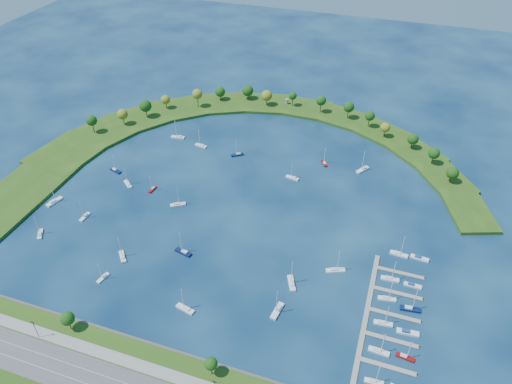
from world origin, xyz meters
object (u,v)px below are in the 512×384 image
(harbor_tower, at_px, (287,101))
(docked_boat_2, at_px, (379,351))
(moored_boat_1, at_px, (292,177))
(moored_boat_17, at_px, (54,201))
(moored_boat_3, at_px, (178,204))
(docked_boat_9, at_px, (412,285))
(docked_boat_10, at_px, (399,254))
(moored_boat_9, at_px, (152,189))
(moored_boat_16, at_px, (324,163))
(moored_boat_12, at_px, (128,184))
(moored_boat_0, at_px, (292,283))
(docked_boat_5, at_px, (408,332))
(docked_boat_3, at_px, (405,357))
(docked_boat_6, at_px, (387,298))
(docked_boat_8, at_px, (390,279))
(moored_boat_7, at_px, (122,256))
(docked_boat_11, at_px, (419,258))
(moored_boat_14, at_px, (335,270))
(moored_boat_13, at_px, (185,308))
(dock_system, at_px, (382,324))
(moored_boat_4, at_px, (85,216))
(docked_boat_7, at_px, (410,308))
(moored_boat_6, at_px, (237,154))
(moored_boat_10, at_px, (103,277))
(moored_boat_15, at_px, (363,169))
(moored_boat_8, at_px, (40,234))
(moored_boat_5, at_px, (115,170))
(moored_boat_18, at_px, (277,310))
(moored_boat_2, at_px, (201,145))
(moored_boat_19, at_px, (178,137))

(harbor_tower, height_order, docked_boat_2, docked_boat_2)
(moored_boat_1, xyz_separation_m, moored_boat_17, (-122.71, -66.46, 0.08))
(moored_boat_3, bearing_deg, moored_boat_1, 6.96)
(docked_boat_9, bearing_deg, docked_boat_10, 114.34)
(moored_boat_9, relative_size, moored_boat_16, 0.91)
(moored_boat_9, height_order, docked_boat_9, moored_boat_9)
(moored_boat_12, xyz_separation_m, docked_boat_9, (167.57, -26.00, -0.30))
(moored_boat_0, distance_m, docked_boat_5, 54.94)
(moored_boat_9, distance_m, moored_boat_17, 55.36)
(moored_boat_12, distance_m, docked_boat_2, 170.68)
(docked_boat_3, bearing_deg, moored_boat_12, 164.90)
(docked_boat_6, bearing_deg, docked_boat_8, 81.00)
(moored_boat_1, relative_size, docked_boat_2, 0.95)
(moored_boat_7, height_order, moored_boat_9, moored_boat_7)
(docked_boat_11, bearing_deg, moored_boat_14, -144.59)
(moored_boat_13, relative_size, docked_boat_9, 1.59)
(moored_boat_13, bearing_deg, moored_boat_9, -39.34)
(moored_boat_1, height_order, moored_boat_9, moored_boat_1)
(moored_boat_17, bearing_deg, docked_boat_9, -74.38)
(moored_boat_13, bearing_deg, dock_system, -153.48)
(moored_boat_4, relative_size, moored_boat_16, 1.03)
(docked_boat_5, height_order, docked_boat_7, docked_boat_7)
(moored_boat_12, relative_size, moored_boat_17, 0.85)
(docked_boat_2, bearing_deg, docked_boat_7, 71.96)
(moored_boat_6, bearing_deg, docked_boat_11, 120.10)
(moored_boat_1, distance_m, moored_boat_10, 124.58)
(moored_boat_12, bearing_deg, dock_system, -159.19)
(moored_boat_14, distance_m, docked_boat_11, 43.73)
(docked_boat_10, bearing_deg, docked_boat_2, -87.36)
(moored_boat_15, height_order, docked_boat_10, moored_boat_15)
(moored_boat_4, xyz_separation_m, moored_boat_17, (-24.09, 5.36, 0.10))
(moored_boat_8, height_order, docked_boat_9, moored_boat_8)
(moored_boat_4, xyz_separation_m, moored_boat_12, (6.92, 33.76, 0.03))
(docked_boat_3, bearing_deg, moored_boat_16, 122.20)
(moored_boat_5, xyz_separation_m, docked_boat_2, (171.83, -76.59, 0.01))
(docked_boat_7, bearing_deg, moored_boat_18, -166.63)
(moored_boat_12, bearing_deg, moored_boat_6, -95.56)
(moored_boat_10, bearing_deg, moored_boat_3, -176.75)
(moored_boat_9, bearing_deg, moored_boat_3, 75.01)
(moored_boat_1, height_order, moored_boat_4, moored_boat_1)
(moored_boat_18, distance_m, docked_boat_9, 65.55)
(moored_boat_2, distance_m, moored_boat_10, 122.26)
(moored_boat_8, xyz_separation_m, docked_boat_3, (188.50, -12.50, -0.02))
(moored_boat_19, xyz_separation_m, docked_boat_10, (155.04, -65.49, -0.02))
(moored_boat_7, height_order, docked_boat_8, docked_boat_8)
(docked_boat_6, bearing_deg, moored_boat_3, 156.88)
(moored_boat_14, bearing_deg, moored_boat_8, 166.09)
(moored_boat_16, xyz_separation_m, docked_boat_3, (60.92, -125.74, 0.00))
(moored_boat_16, bearing_deg, moored_boat_18, 151.91)
(moored_boat_9, relative_size, moored_boat_19, 0.73)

